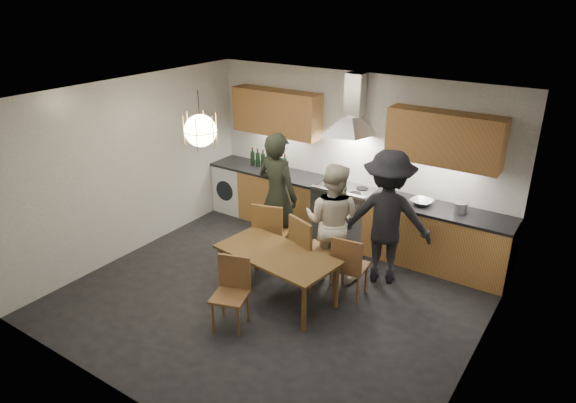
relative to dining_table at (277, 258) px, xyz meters
The scene contains 17 objects.
ground 0.58m from the dining_table, behind, with size 5.00×5.00×0.00m, color black.
room_shell 1.13m from the dining_table, behind, with size 5.02×4.52×2.61m.
counter_run 1.94m from the dining_table, 91.13° to the left, with size 5.00×0.62×0.90m.
range_stove 1.94m from the dining_table, 91.83° to the left, with size 0.90×0.60×0.92m.
wall_fixtures 2.43m from the dining_table, 91.72° to the left, with size 4.30×0.54×1.10m.
pendant_lamp 1.86m from the dining_table, behind, with size 0.43×0.43×0.70m.
dining_table is the anchor object (origin of this frame).
chair_back_left 0.83m from the dining_table, 131.87° to the left, with size 0.56×0.56×0.99m.
chair_back_mid 0.49m from the dining_table, 71.77° to the left, with size 0.58×0.58×1.00m.
chair_back_right 0.91m from the dining_table, 32.48° to the left, with size 0.45×0.45×0.89m.
chair_front 0.75m from the dining_table, 99.65° to the right, with size 0.49×0.49×0.87m.
person_left 1.28m from the dining_table, 124.25° to the left, with size 0.68×0.45×1.87m, color black.
person_mid 0.97m from the dining_table, 71.40° to the left, with size 0.80×0.62×1.65m, color beige.
person_right 1.57m from the dining_table, 52.36° to the left, with size 1.19×0.69×1.85m, color black.
mixing_bowl 2.28m from the dining_table, 59.37° to the left, with size 0.31×0.31×0.08m, color silver.
stock_pot 2.60m from the dining_table, 49.65° to the left, with size 0.21×0.21×0.15m, color #BDBDC1.
wine_bottles 2.55m from the dining_table, 128.08° to the left, with size 0.74×0.07×0.31m.
Camera 1 is at (3.33, -4.63, 3.76)m, focal length 32.00 mm.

